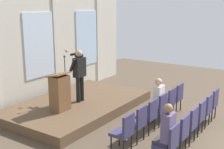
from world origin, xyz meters
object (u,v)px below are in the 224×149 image
(chair_r0_c3, at_px, (159,107))
(chair_r0_c4, at_px, (168,101))
(audience_r1_c0, at_px, (166,131))
(chair_r1_c5, at_px, (211,102))
(chair_r0_c2, at_px, (149,114))
(chair_r0_c5, at_px, (176,96))
(lectern, at_px, (60,92))
(chair_r1_c2, at_px, (189,123))
(mic_stand, at_px, (66,93))
(chair_r0_c0, at_px, (124,130))
(chair_r1_c0, at_px, (169,142))
(chair_r0_c1, at_px, (138,122))
(chair_r1_c4, at_px, (205,108))
(chair_r1_c1, at_px, (180,132))
(audience_r0_c3, at_px, (157,99))
(chair_r1_c3, at_px, (198,115))
(speaker, at_px, (79,72))

(chair_r0_c3, height_order, chair_r0_c4, same)
(audience_r1_c0, relative_size, chair_r1_c5, 1.48)
(chair_r0_c2, distance_m, chair_r0_c5, 1.91)
(lectern, relative_size, chair_r1_c2, 1.23)
(chair_r0_c3, height_order, chair_r1_c2, same)
(mic_stand, relative_size, chair_r0_c0, 1.65)
(chair_r0_c0, xyz_separation_m, chair_r0_c2, (1.27, 0.00, 0.00))
(chair_r0_c5, height_order, chair_r1_c0, same)
(chair_r0_c1, height_order, chair_r1_c2, same)
(chair_r0_c2, height_order, chair_r1_c2, same)
(mic_stand, height_order, chair_r1_c5, mic_stand)
(chair_r1_c0, distance_m, chair_r1_c4, 2.54)
(chair_r1_c0, distance_m, chair_r1_c1, 0.64)
(audience_r0_c3, height_order, chair_r0_c4, audience_r0_c3)
(chair_r0_c1, xyz_separation_m, chair_r1_c5, (2.54, -1.11, 0.00))
(chair_r0_c0, distance_m, chair_r0_c2, 1.27)
(chair_r1_c2, distance_m, chair_r1_c5, 1.91)
(chair_r0_c4, distance_m, chair_r0_c5, 0.64)
(chair_r1_c0, bearing_deg, chair_r0_c1, 60.10)
(mic_stand, height_order, audience_r1_c0, mic_stand)
(mic_stand, xyz_separation_m, chair_r0_c0, (-1.18, -2.89, -0.11))
(lectern, bearing_deg, audience_r0_c3, -63.49)
(lectern, bearing_deg, chair_r0_c2, -76.42)
(chair_r1_c2, relative_size, chair_r1_c3, 1.00)
(speaker, relative_size, chair_r1_c5, 1.79)
(speaker, relative_size, chair_r0_c0, 1.79)
(audience_r1_c0, height_order, chair_r1_c2, audience_r1_c0)
(audience_r1_c0, bearing_deg, chair_r1_c1, -6.98)
(chair_r0_c1, bearing_deg, chair_r0_c2, 0.00)
(chair_r1_c2, bearing_deg, audience_r1_c0, 176.50)
(lectern, distance_m, chair_r1_c2, 3.80)
(lectern, height_order, chair_r1_c4, lectern)
(audience_r1_c0, relative_size, chair_r1_c4, 1.48)
(chair_r0_c4, xyz_separation_m, chair_r1_c4, (0.00, -1.11, 0.00))
(chair_r0_c4, relative_size, chair_r1_c2, 1.00)
(audience_r0_c3, relative_size, chair_r1_c1, 1.46)
(chair_r0_c3, xyz_separation_m, audience_r1_c0, (-1.91, -1.03, 0.23))
(chair_r0_c2, xyz_separation_m, audience_r0_c3, (0.64, 0.08, 0.23))
(mic_stand, distance_m, chair_r1_c5, 4.47)
(lectern, height_order, chair_r0_c1, lectern)
(mic_stand, relative_size, chair_r0_c3, 1.65)
(chair_r0_c0, distance_m, chair_r0_c5, 3.18)
(chair_r0_c3, xyz_separation_m, chair_r1_c1, (-1.27, -1.11, 0.00))
(speaker, xyz_separation_m, chair_r0_c1, (-0.97, -2.68, -0.75))
(speaker, height_order, chair_r1_c4, speaker)
(chair_r0_c3, bearing_deg, audience_r0_c3, 90.00)
(chair_r1_c5, bearing_deg, chair_r0_c5, 90.00)
(chair_r1_c5, bearing_deg, chair_r1_c2, 180.00)
(chair_r0_c3, distance_m, chair_r0_c4, 0.64)
(chair_r0_c2, xyz_separation_m, chair_r1_c0, (-1.27, -1.11, 0.00))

